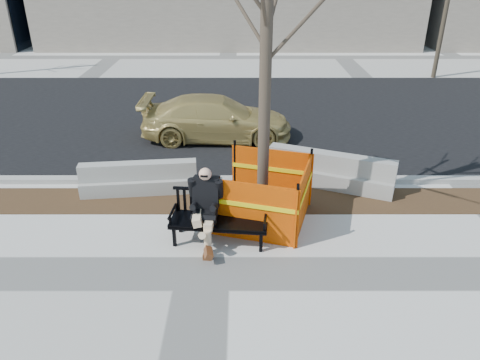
{
  "coord_description": "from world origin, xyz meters",
  "views": [
    {
      "loc": [
        0.65,
        -6.38,
        4.99
      ],
      "look_at": [
        0.65,
        1.59,
        1.03
      ],
      "focal_mm": 34.04,
      "sensor_mm": 36.0,
      "label": 1
    }
  ],
  "objects_px": {
    "bench": "(219,241)",
    "jersey_barrier_right": "(329,186)",
    "seated_man": "(207,239)",
    "tree_fence": "(262,219)",
    "sedan": "(217,139)",
    "jersey_barrier_left": "(141,192)"
  },
  "relations": [
    {
      "from": "bench",
      "to": "jersey_barrier_right",
      "type": "xyz_separation_m",
      "value": [
        2.54,
        2.36,
        0.0
      ]
    },
    {
      "from": "seated_man",
      "to": "tree_fence",
      "type": "relative_size",
      "value": 0.22
    },
    {
      "from": "jersey_barrier_left",
      "to": "jersey_barrier_right",
      "type": "bearing_deg",
      "value": -1.96
    },
    {
      "from": "jersey_barrier_left",
      "to": "jersey_barrier_right",
      "type": "height_order",
      "value": "jersey_barrier_right"
    },
    {
      "from": "seated_man",
      "to": "tree_fence",
      "type": "xyz_separation_m",
      "value": [
        1.11,
        0.76,
        0.0
      ]
    },
    {
      "from": "bench",
      "to": "seated_man",
      "type": "distance_m",
      "value": 0.27
    },
    {
      "from": "seated_man",
      "to": "jersey_barrier_left",
      "type": "xyz_separation_m",
      "value": [
        -1.68,
        1.96,
        0.0
      ]
    },
    {
      "from": "bench",
      "to": "tree_fence",
      "type": "xyz_separation_m",
      "value": [
        0.86,
        0.84,
        0.0
      ]
    },
    {
      "from": "seated_man",
      "to": "jersey_barrier_left",
      "type": "relative_size",
      "value": 0.56
    },
    {
      "from": "bench",
      "to": "seated_man",
      "type": "bearing_deg",
      "value": 169.0
    },
    {
      "from": "sedan",
      "to": "jersey_barrier_left",
      "type": "height_order",
      "value": "sedan"
    },
    {
      "from": "bench",
      "to": "tree_fence",
      "type": "height_order",
      "value": "tree_fence"
    },
    {
      "from": "seated_man",
      "to": "sedan",
      "type": "bearing_deg",
      "value": 96.8
    },
    {
      "from": "tree_fence",
      "to": "jersey_barrier_right",
      "type": "distance_m",
      "value": 2.27
    },
    {
      "from": "tree_fence",
      "to": "jersey_barrier_right",
      "type": "relative_size",
      "value": 2.27
    },
    {
      "from": "tree_fence",
      "to": "sedan",
      "type": "bearing_deg",
      "value": 103.91
    },
    {
      "from": "tree_fence",
      "to": "sedan",
      "type": "relative_size",
      "value": 1.53
    },
    {
      "from": "bench",
      "to": "jersey_barrier_left",
      "type": "bearing_deg",
      "value": 139.92
    },
    {
      "from": "jersey_barrier_right",
      "to": "seated_man",
      "type": "bearing_deg",
      "value": -118.58
    },
    {
      "from": "bench",
      "to": "jersey_barrier_left",
      "type": "distance_m",
      "value": 2.81
    },
    {
      "from": "jersey_barrier_right",
      "to": "bench",
      "type": "bearing_deg",
      "value": -114.89
    },
    {
      "from": "sedan",
      "to": "bench",
      "type": "bearing_deg",
      "value": -176.29
    }
  ]
}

